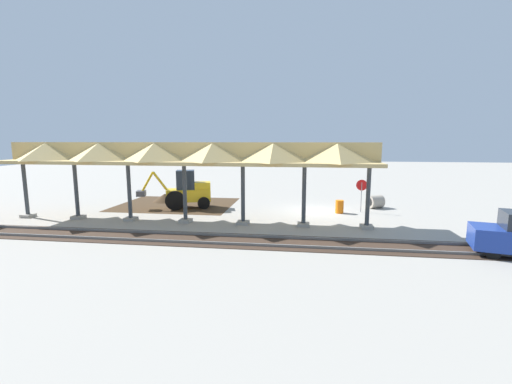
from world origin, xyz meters
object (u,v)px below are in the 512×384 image
(backhoe, at_px, (187,191))
(traffic_barrel, at_px, (339,207))
(stop_sign, at_px, (362,189))
(concrete_pipe, at_px, (375,202))

(backhoe, xyz_separation_m, traffic_barrel, (-11.12, 0.35, -0.81))
(stop_sign, bearing_deg, traffic_barrel, 18.76)
(traffic_barrel, bearing_deg, concrete_pipe, -141.97)
(stop_sign, bearing_deg, concrete_pipe, -127.57)
(concrete_pipe, relative_size, traffic_barrel, 1.53)
(stop_sign, bearing_deg, backhoe, 0.77)
(stop_sign, xyz_separation_m, traffic_barrel, (1.52, 0.52, -1.21))
(backhoe, height_order, traffic_barrel, backhoe)
(backhoe, relative_size, traffic_barrel, 5.99)
(concrete_pipe, bearing_deg, backhoe, 7.60)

